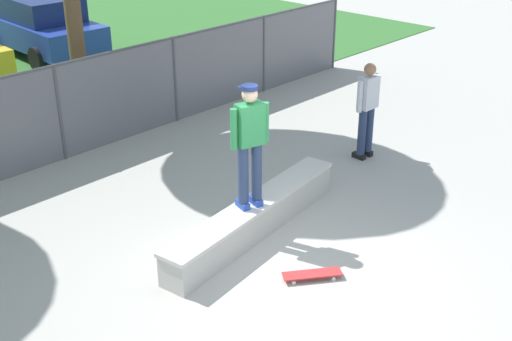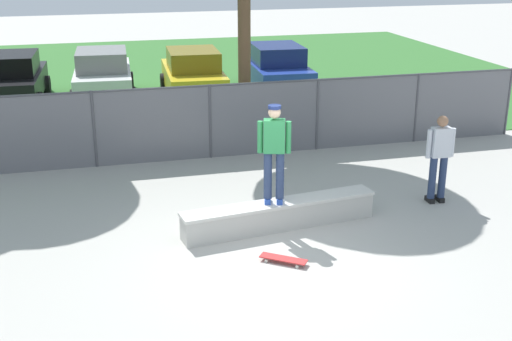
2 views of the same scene
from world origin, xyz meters
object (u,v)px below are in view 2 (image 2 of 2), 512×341
Objects in this scene: car_black at (12,79)px; bystander at (439,155)px; concrete_ledge at (280,215)px; car_blue at (276,68)px; car_yellow at (193,74)px; car_white at (103,74)px; skateboarder at (274,149)px; skateboard at (283,259)px.

bystander is (9.02, -11.09, 0.17)m from car_black.
concrete_ledge is 12.80m from car_black.
car_black is at bearing 177.64° from car_blue.
car_white is at bearing 166.52° from car_yellow.
concrete_ledge is 2.06× the size of skateboarder.
bystander is at bearing -88.41° from car_blue.
concrete_ledge is at bearing -64.18° from car_black.
concrete_ledge is 4.98× the size of skateboard.
car_white is at bearing 102.64° from skateboarder.
car_blue is (3.49, 12.54, 0.77)m from skateboard.
car_yellow is 2.98m from car_blue.
skateboarder is 0.43× the size of car_white.
concrete_ledge is 1.44m from skateboard.
concrete_ledge is at bearing -90.99° from car_yellow.
bystander reaches higher than car_white.
car_yellow is (0.32, 10.87, -0.71)m from skateboarder.
skateboarder reaches higher than car_white.
skateboarder is at bearing -64.78° from car_black.
car_white is 5.89m from car_blue.
car_white is (-2.59, 11.57, -0.71)m from skateboarder.
skateboarder reaches higher than skateboard.
concrete_ledge is 0.89× the size of car_white.
car_white is 1.00× the size of car_blue.
car_blue is at bearing 74.23° from concrete_ledge.
car_black and car_white have the same top height.
car_blue is at bearing 91.59° from bystander.
bystander is (6.17, -11.11, 0.17)m from car_white.
skateboard is at bearing -103.95° from concrete_ledge.
bystander is (3.79, 1.81, 0.94)m from skateboard.
car_black is 1.00× the size of car_white.
skateboarder is 0.43× the size of car_yellow.
skateboarder is at bearing -172.65° from bystander.
skateboard is at bearing -98.95° from skateboarder.
concrete_ledge is 10.85m from car_yellow.
skateboard is 0.18× the size of car_blue.
skateboarder reaches higher than car_black.
skateboarder is 10.90m from car_yellow.
skateboard is at bearing -105.57° from car_blue.
skateboard is 13.04m from car_blue.
car_white is at bearing 0.45° from car_black.
skateboarder is at bearing -106.34° from car_blue.
skateboard is 0.18× the size of car_black.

